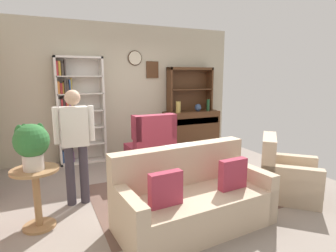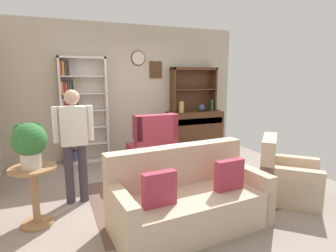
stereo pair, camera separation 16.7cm
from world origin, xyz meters
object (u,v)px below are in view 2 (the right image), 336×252
object	(u,v)px
sideboard	(195,129)
person_reading	(74,138)
bookshelf	(80,111)
armchair_floral	(286,179)
vase_round	(202,108)
wingback_chair	(153,148)
sideboard_hutch	(193,83)
potted_plant_large	(29,142)
couch_floral	(188,200)
vase_tall	(181,107)
plant_stand	(35,190)
bottle_wine	(212,105)

from	to	relation	value
sideboard	person_reading	xyz separation A→B (m)	(-2.80, -1.81, 0.40)
bookshelf	armchair_floral	size ratio (longest dim) A/B	1.94
vase_round	wingback_chair	xyz separation A→B (m)	(-1.48, -0.79, -0.62)
sideboard_hutch	person_reading	bearing A→B (deg)	-145.55
wingback_chair	potted_plant_large	xyz separation A→B (m)	(-1.95, -1.42, 0.63)
sideboard	sideboard_hutch	bearing A→B (deg)	90.00
bookshelf	potted_plant_large	xyz separation A→B (m)	(-0.76, -2.36, -0.03)
couch_floral	vase_round	bearing A→B (deg)	58.30
potted_plant_large	person_reading	xyz separation A→B (m)	(0.51, 0.47, -0.11)
sideboard_hutch	potted_plant_large	distance (m)	4.11
bookshelf	armchair_floral	distance (m)	3.93
person_reading	bookshelf	bearing A→B (deg)	82.42
vase_tall	armchair_floral	size ratio (longest dim) A/B	0.23
plant_stand	potted_plant_large	xyz separation A→B (m)	(-0.01, -0.02, 0.58)
vase_round	sideboard_hutch	bearing A→B (deg)	126.48
bookshelf	sideboard	distance (m)	2.60
armchair_floral	plant_stand	distance (m)	3.31
couch_floral	potted_plant_large	size ratio (longest dim) A/B	3.60
sideboard_hutch	vase_round	world-z (taller)	sideboard_hutch
vase_tall	bottle_wine	size ratio (longest dim) A/B	0.92
wingback_chair	plant_stand	world-z (taller)	wingback_chair
sideboard	plant_stand	world-z (taller)	sideboard
vase_tall	bottle_wine	xyz separation A→B (m)	(0.78, -0.01, 0.01)
bookshelf	person_reading	distance (m)	1.92
vase_round	armchair_floral	bearing A→B (deg)	-93.47
sideboard_hutch	bookshelf	bearing A→B (deg)	-179.44
bottle_wine	vase_tall	bearing A→B (deg)	179.34
bookshelf	plant_stand	xyz separation A→B (m)	(-0.75, -2.35, -0.61)
vase_round	vase_tall	bearing A→B (deg)	-178.51
plant_stand	potted_plant_large	world-z (taller)	potted_plant_large
sideboard	couch_floral	xyz separation A→B (m)	(-1.65, -2.95, -0.20)
sideboard	wingback_chair	bearing A→B (deg)	-147.68
sideboard	bottle_wine	distance (m)	0.68
sideboard	bottle_wine	bearing A→B (deg)	-12.89
bookshelf	plant_stand	distance (m)	2.54
armchair_floral	sideboard	bearing A→B (deg)	89.23
armchair_floral	vase_tall	bearing A→B (deg)	97.26
bookshelf	couch_floral	world-z (taller)	bookshelf
bookshelf	sideboard_hutch	xyz separation A→B (m)	(2.55, 0.03, 0.51)
vase_round	couch_floral	world-z (taller)	vase_round
bookshelf	armchair_floral	bearing A→B (deg)	-49.40
wingback_chair	sideboard_hutch	bearing A→B (deg)	35.51
sideboard_hutch	vase_round	bearing A→B (deg)	-53.52
vase_round	person_reading	size ratio (longest dim) A/B	0.11
plant_stand	couch_floral	bearing A→B (deg)	-22.55
bookshelf	person_reading	bearing A→B (deg)	-97.58
plant_stand	sideboard	bearing A→B (deg)	34.46
sideboard_hutch	vase_tall	size ratio (longest dim) A/B	4.43
potted_plant_large	vase_tall	bearing A→B (deg)	37.03
bookshelf	sideboard	world-z (taller)	bookshelf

